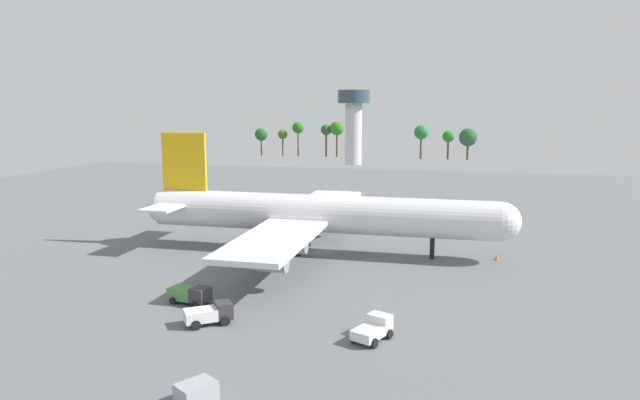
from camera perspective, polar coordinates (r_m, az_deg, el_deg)
ground_plane at (r=89.45m, az=0.00°, el=-5.09°), size 230.47×230.47×0.00m
cargo_airplane at (r=88.25m, az=-0.21°, el=-1.40°), size 57.62×53.22×17.87m
maintenance_van at (r=61.99m, az=-10.69°, el=-10.80°), size 5.11×4.53×2.12m
fuel_truck at (r=57.50m, az=5.23°, el=-12.38°), size 3.88×4.89×2.17m
cargo_loader at (r=124.06m, az=-4.76°, el=-0.50°), size 5.30×4.86×2.37m
baggage_tug at (r=107.00m, az=8.75°, el=-2.19°), size 5.28×5.03×2.33m
pushback_tractor at (r=68.50m, az=-12.52°, el=-8.94°), size 5.15×3.28×2.00m
cargo_container_fore at (r=47.30m, az=-11.96°, el=-17.91°), size 3.25×3.49×1.61m
safety_cone_nose at (r=88.71m, az=16.83°, el=-5.34°), size 0.58×0.58×0.83m
control_tower at (r=217.45m, az=3.29°, el=7.99°), size 11.75×11.75×27.30m
tree_line_backdrop at (r=245.53m, az=5.39°, el=6.47°), size 93.89×7.24×15.08m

